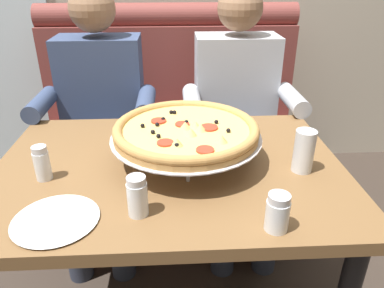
{
  "coord_description": "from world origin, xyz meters",
  "views": [
    {
      "loc": [
        0.02,
        -1.05,
        1.33
      ],
      "look_at": [
        0.08,
        0.04,
        0.78
      ],
      "focal_mm": 33.94,
      "sensor_mm": 36.0,
      "label": 1
    }
  ],
  "objects": [
    {
      "name": "plate_near_left",
      "position": [
        -0.29,
        -0.28,
        0.74
      ],
      "size": [
        0.22,
        0.22,
        0.02
      ],
      "color": "white",
      "rests_on": "dining_table"
    },
    {
      "name": "shaker_parmesan",
      "position": [
        -0.08,
        -0.26,
        0.78
      ],
      "size": [
        0.05,
        0.05,
        0.11
      ],
      "color": "white",
      "rests_on": "dining_table"
    },
    {
      "name": "patio_chair",
      "position": [
        -1.24,
        2.18,
        0.52
      ],
      "size": [
        0.43,
        0.43,
        0.86
      ],
      "color": "black",
      "rests_on": "ground_plane"
    },
    {
      "name": "shaker_pepper_flakes",
      "position": [
        -0.38,
        -0.07,
        0.78
      ],
      "size": [
        0.05,
        0.05,
        0.11
      ],
      "color": "white",
      "rests_on": "dining_table"
    },
    {
      "name": "pizza",
      "position": [
        0.06,
        0.02,
        0.84
      ],
      "size": [
        0.49,
        0.49,
        0.14
      ],
      "color": "silver",
      "rests_on": "dining_table"
    },
    {
      "name": "booth_bench",
      "position": [
        0.0,
        0.88,
        0.4
      ],
      "size": [
        1.48,
        0.78,
        1.13
      ],
      "color": "brown",
      "rests_on": "ground_plane"
    },
    {
      "name": "drinking_glass",
      "position": [
        0.42,
        -0.06,
        0.79
      ],
      "size": [
        0.06,
        0.06,
        0.14
      ],
      "color": "silver",
      "rests_on": "dining_table"
    },
    {
      "name": "dining_table",
      "position": [
        0.0,
        0.0,
        0.63
      ],
      "size": [
        1.15,
        0.81,
        0.73
      ],
      "color": "brown",
      "rests_on": "ground_plane"
    },
    {
      "name": "diner_right",
      "position": [
        0.33,
        0.61,
        0.71
      ],
      "size": [
        0.54,
        0.64,
        1.27
      ],
      "color": "#2D3342",
      "rests_on": "ground_plane"
    },
    {
      "name": "diner_left",
      "position": [
        -0.33,
        0.61,
        0.71
      ],
      "size": [
        0.54,
        0.64,
        1.27
      ],
      "color": "#2D3342",
      "rests_on": "ground_plane"
    },
    {
      "name": "shaker_oregano",
      "position": [
        0.27,
        -0.34,
        0.77
      ],
      "size": [
        0.06,
        0.06,
        0.1
      ],
      "color": "white",
      "rests_on": "dining_table"
    }
  ]
}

